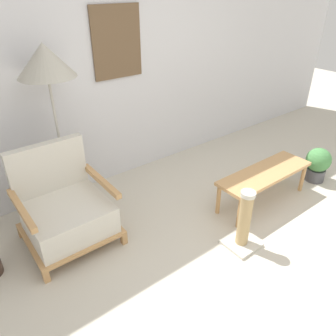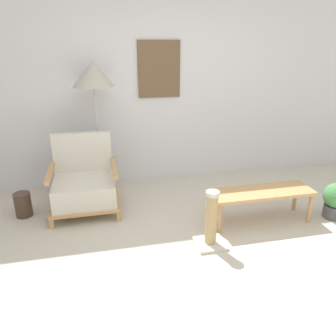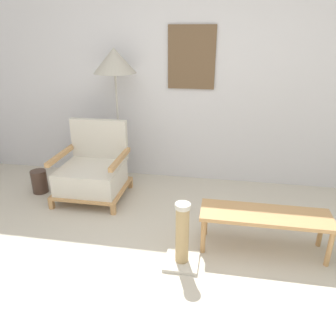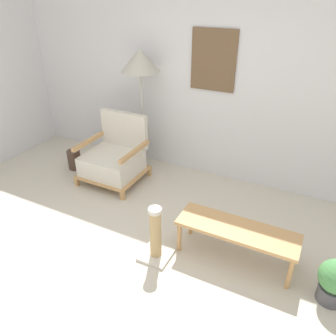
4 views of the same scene
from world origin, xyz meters
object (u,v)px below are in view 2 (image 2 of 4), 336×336
object	(u,v)px
vase	(23,205)
potted_plant	(336,199)
coffee_table	(261,194)
floor_lamp	(93,77)
armchair	(84,185)
scratching_post	(211,224)

from	to	relation	value
vase	potted_plant	xyz separation A→B (m)	(3.46, -0.81, 0.08)
coffee_table	floor_lamp	bearing A→B (deg)	145.74
armchair	scratching_post	xyz separation A→B (m)	(1.20, -1.05, -0.08)
potted_plant	scratching_post	distance (m)	1.58
armchair	potted_plant	xyz separation A→B (m)	(2.76, -0.83, -0.09)
floor_lamp	potted_plant	world-z (taller)	floor_lamp
armchair	floor_lamp	distance (m)	1.27
vase	armchair	bearing A→B (deg)	1.55
potted_plant	scratching_post	world-z (taller)	scratching_post
coffee_table	armchair	bearing A→B (deg)	159.22
coffee_table	potted_plant	xyz separation A→B (m)	(0.87, -0.11, -0.10)
vase	potted_plant	bearing A→B (deg)	-13.15
armchair	vase	size ratio (longest dim) A/B	3.10
floor_lamp	coffee_table	size ratio (longest dim) A/B	1.47
armchair	scratching_post	bearing A→B (deg)	-41.06
floor_lamp	scratching_post	bearing A→B (deg)	-55.89
potted_plant	armchair	bearing A→B (deg)	163.32
floor_lamp	vase	world-z (taller)	floor_lamp
floor_lamp	coffee_table	bearing A→B (deg)	-34.26
scratching_post	potted_plant	bearing A→B (deg)	8.02
armchair	coffee_table	size ratio (longest dim) A/B	0.77
coffee_table	vase	size ratio (longest dim) A/B	4.03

